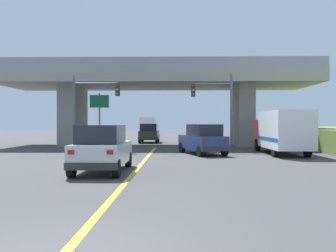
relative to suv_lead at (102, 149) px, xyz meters
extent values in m
plane|color=#424244|center=(1.37, 19.14, -1.02)|extent=(160.00, 160.00, 0.00)
cube|color=gray|center=(1.37, 19.14, 5.05)|extent=(28.30, 8.88, 1.11)
cube|color=gray|center=(-6.52, 19.14, 1.74)|extent=(1.44, 5.33, 5.51)
cube|color=gray|center=(9.25, 19.14, 1.74)|extent=(1.44, 5.33, 5.51)
cube|color=gray|center=(1.37, 14.85, 6.06)|extent=(28.30, 0.20, 0.90)
cube|color=gray|center=(1.37, 23.42, 6.06)|extent=(28.30, 0.20, 0.90)
cube|color=yellow|center=(1.37, 3.04, -1.01)|extent=(0.20, 26.33, 0.01)
cube|color=silver|center=(0.00, 0.12, -0.21)|extent=(1.93, 4.69, 0.90)
cube|color=#1E232D|center=(0.00, -0.23, 0.62)|extent=(1.70, 2.58, 0.76)
cube|color=#2D2D30|center=(0.00, -2.18, -0.52)|extent=(1.97, 0.20, 0.28)
cube|color=red|center=(-0.72, -2.25, 0.01)|extent=(0.24, 0.06, 0.16)
cube|color=red|center=(0.72, -2.25, 0.01)|extent=(0.24, 0.06, 0.16)
cylinder|color=black|center=(-0.87, 1.91, -0.66)|extent=(0.26, 0.72, 0.72)
cylinder|color=black|center=(0.87, 1.91, -0.66)|extent=(0.26, 0.72, 0.72)
cylinder|color=black|center=(-0.87, -1.68, -0.66)|extent=(0.26, 0.72, 0.72)
cylinder|color=black|center=(0.87, -1.68, -0.66)|extent=(0.26, 0.72, 0.72)
cube|color=navy|center=(4.89, 9.33, -0.21)|extent=(3.17, 4.94, 0.90)
cube|color=#1E232D|center=(5.00, 9.00, 0.62)|extent=(2.33, 2.90, 0.76)
cube|color=#2D2D30|center=(5.58, 7.19, -0.52)|extent=(1.86, 0.77, 0.28)
cube|color=red|center=(4.94, 6.91, 0.01)|extent=(0.25, 0.13, 0.16)
cube|color=red|center=(6.26, 7.33, 0.01)|extent=(0.25, 0.13, 0.16)
cylinder|color=black|center=(3.57, 10.74, -0.66)|extent=(0.47, 0.77, 0.72)
cylinder|color=black|center=(5.14, 11.24, -0.66)|extent=(0.47, 0.77, 0.72)
cylinder|color=black|center=(4.64, 7.41, -0.66)|extent=(0.47, 0.77, 0.72)
cylinder|color=black|center=(6.21, 7.92, -0.66)|extent=(0.47, 0.77, 0.72)
cube|color=red|center=(10.26, 12.41, 0.38)|extent=(2.20, 2.00, 1.90)
cube|color=white|center=(10.26, 8.73, 0.66)|extent=(2.31, 5.37, 2.45)
cube|color=#195999|center=(10.26, 8.73, 0.05)|extent=(2.33, 5.26, 0.24)
cylinder|color=black|center=(9.26, 12.41, -0.57)|extent=(0.30, 0.90, 0.90)
cylinder|color=black|center=(11.26, 12.41, -0.57)|extent=(0.30, 0.90, 0.90)
cylinder|color=black|center=(9.26, 7.39, -0.57)|extent=(0.30, 0.90, 0.90)
cylinder|color=black|center=(11.26, 7.39, -0.57)|extent=(0.30, 0.90, 0.90)
cube|color=#2D4C33|center=(0.24, 24.35, -0.21)|extent=(1.94, 4.37, 0.90)
cube|color=#1E232D|center=(0.24, 24.02, 0.62)|extent=(1.71, 2.40, 0.76)
cube|color=#2D2D30|center=(0.24, 22.22, -0.52)|extent=(1.98, 0.20, 0.28)
cube|color=red|center=(-0.49, 22.15, 0.01)|extent=(0.24, 0.06, 0.16)
cube|color=red|center=(0.97, 22.15, 0.01)|extent=(0.24, 0.06, 0.16)
cylinder|color=black|center=(-0.63, 25.99, -0.66)|extent=(0.26, 0.72, 0.72)
cylinder|color=black|center=(1.11, 25.99, -0.66)|extent=(0.26, 0.72, 0.72)
cylinder|color=black|center=(-0.63, 22.72, -0.66)|extent=(0.26, 0.72, 0.72)
cylinder|color=black|center=(1.11, 22.72, -0.66)|extent=(0.26, 0.72, 0.72)
cylinder|color=#56595E|center=(7.30, 12.43, 1.88)|extent=(0.18, 0.18, 5.79)
cylinder|color=#56595E|center=(5.86, 12.43, 4.03)|extent=(2.87, 0.12, 0.12)
cube|color=#232326|center=(4.43, 12.43, 3.55)|extent=(0.32, 0.26, 0.96)
sphere|color=red|center=(4.43, 12.28, 3.85)|extent=(0.16, 0.16, 0.16)
sphere|color=gold|center=(4.43, 12.28, 3.55)|extent=(0.16, 0.16, 0.16)
sphere|color=green|center=(4.43, 12.28, 3.25)|extent=(0.16, 0.16, 0.16)
cylinder|color=#56595E|center=(-4.56, 12.21, 1.83)|extent=(0.18, 0.18, 5.68)
cylinder|color=#56595E|center=(-2.91, 12.21, 4.07)|extent=(3.30, 0.12, 0.12)
cube|color=#232326|center=(-1.25, 12.21, 3.59)|extent=(0.32, 0.26, 0.96)
sphere|color=red|center=(-1.25, 12.06, 3.89)|extent=(0.16, 0.16, 0.16)
sphere|color=gold|center=(-1.25, 12.06, 3.59)|extent=(0.16, 0.16, 0.16)
sphere|color=green|center=(-1.25, 12.06, 3.29)|extent=(0.16, 0.16, 0.16)
cylinder|color=slate|center=(-3.52, 16.55, 1.33)|extent=(0.14, 0.14, 4.70)
cube|color=#146638|center=(-3.52, 16.49, 2.96)|extent=(1.63, 0.08, 1.05)
cube|color=white|center=(-3.52, 16.48, 2.96)|extent=(1.71, 0.04, 1.13)
cube|color=silver|center=(-1.60, 48.92, 0.38)|extent=(2.20, 2.00, 1.90)
cube|color=silver|center=(-1.60, 45.65, 0.70)|extent=(2.31, 4.54, 2.54)
cube|color=#195999|center=(-1.60, 45.65, 0.07)|extent=(2.33, 4.45, 0.24)
cylinder|color=black|center=(-2.60, 48.92, -0.57)|extent=(0.30, 0.90, 0.90)
cylinder|color=black|center=(-0.60, 48.92, -0.57)|extent=(0.30, 0.90, 0.90)
cylinder|color=black|center=(-2.60, 44.51, -0.57)|extent=(0.30, 0.90, 0.90)
cylinder|color=black|center=(-0.60, 44.51, -0.57)|extent=(0.30, 0.90, 0.90)
camera|label=1|loc=(3.18, -16.12, 1.10)|focal=40.48mm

